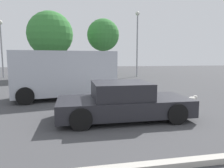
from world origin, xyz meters
name	(u,v)px	position (x,y,z in m)	size (l,w,h in m)	color
ground_plane	(125,117)	(0.00, 0.00, 0.00)	(80.00, 80.00, 0.00)	#424244
sedan_foreground	(123,102)	(-0.12, -0.14, 0.56)	(4.28, 1.98, 1.21)	#232328
dog	(192,99)	(3.23, 1.20, 0.26)	(0.61, 0.35, 0.41)	white
van_white	(64,73)	(-2.10, 3.88, 1.24)	(5.13, 2.90, 2.31)	#B2B7C1
parking_curb	(171,164)	(0.00, -3.31, 0.06)	(9.64, 0.20, 0.12)	#B7B2A8
light_post_near	(137,33)	(5.06, 14.49, 4.52)	(0.44, 0.44, 6.71)	gray
light_post_mid	(1,38)	(-8.36, 15.54, 3.86)	(0.44, 0.44, 5.57)	gray
tree_back_left	(103,35)	(1.84, 16.91, 4.48)	(3.59, 3.59, 6.30)	brown
tree_back_center	(50,34)	(-3.66, 14.45, 4.20)	(4.32, 4.32, 6.38)	brown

